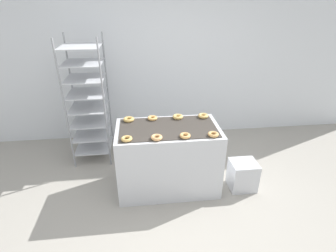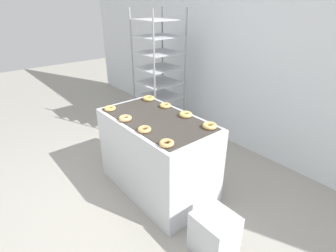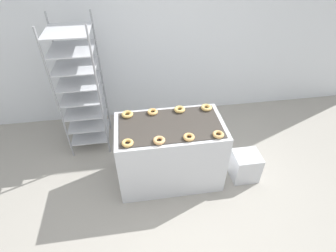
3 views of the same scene
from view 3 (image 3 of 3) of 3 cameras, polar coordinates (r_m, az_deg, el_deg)
name	(u,v)px [view 3 (image 3 of 3)]	position (r m, az deg, el deg)	size (l,w,h in m)	color
ground_plane	(178,215)	(3.20, 2.12, -18.79)	(14.00, 14.00, 0.00)	#9E998E
wall_back	(154,31)	(4.04, -3.09, 19.87)	(8.00, 0.05, 2.80)	silver
fryer_machine	(170,152)	(3.24, 0.40, -5.73)	(1.25, 0.70, 0.86)	silver
baking_rack_cart	(81,88)	(3.67, -18.43, 7.81)	(0.54, 0.58, 1.84)	gray
glaze_bin	(245,166)	(3.55, 16.41, -8.32)	(0.33, 0.30, 0.38)	silver
donut_near_left	(128,143)	(2.73, -8.81, -3.67)	(0.12, 0.12, 0.04)	#E1AF5D
donut_near_midleft	(159,140)	(2.73, -1.94, -3.14)	(0.13, 0.13, 0.04)	#E7AA6A
donut_near_midright	(189,137)	(2.78, 4.57, -2.41)	(0.12, 0.12, 0.04)	#E4A960
donut_near_right	(218,134)	(2.85, 10.89, -1.81)	(0.12, 0.12, 0.04)	#E0A660
donut_far_left	(127,114)	(3.12, -8.83, 2.52)	(0.14, 0.14, 0.04)	#DAAE5A
donut_far_midleft	(153,112)	(3.13, -3.38, 3.09)	(0.12, 0.12, 0.04)	#E9AE5F
donut_far_midright	(180,109)	(3.17, 2.54, 3.63)	(0.13, 0.13, 0.04)	#E3B864
donut_far_right	(206,108)	(3.23, 8.36, 4.00)	(0.13, 0.13, 0.04)	#E1B565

